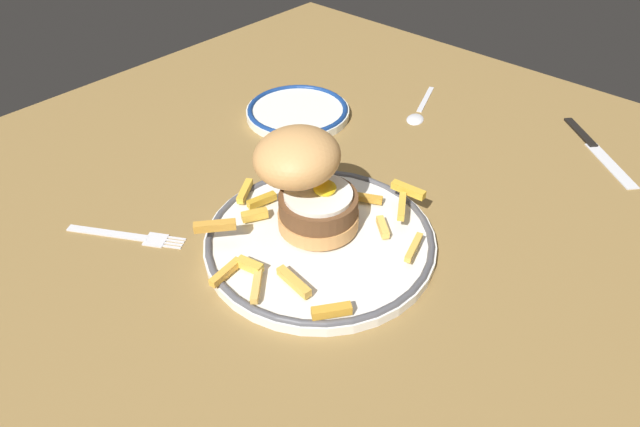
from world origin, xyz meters
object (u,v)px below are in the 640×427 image
fork (129,235)px  spoon (418,113)px  dinner_plate (320,239)px  knife (593,144)px  side_plate (298,111)px  burger (306,180)px

fork → spoon: bearing=-10.9°
dinner_plate → spoon: (32.30, 8.56, -0.48)cm
knife → spoon: size_ratio=1.12×
fork → knife: size_ratio=0.89×
side_plate → spoon: side_plate is taller
dinner_plate → fork: size_ratio=2.00×
burger → fork: 22.03cm
fork → spoon: spoon is taller
dinner_plate → knife: size_ratio=1.79×
fork → knife: knife is taller
dinner_plate → side_plate: 29.68cm
dinner_plate → side_plate: bearing=48.6°
side_plate → fork: bearing=-171.8°
spoon → dinner_plate: bearing=-165.2°
dinner_plate → side_plate: same height
dinner_plate → fork: bearing=128.5°
burger → dinner_plate: bearing=-103.8°
burger → knife: 45.27cm
burger → knife: (41.02, -17.71, -7.28)cm
dinner_plate → spoon: 33.42cm
dinner_plate → burger: 7.20cm
dinner_plate → knife: (41.64, -15.17, -0.58)cm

